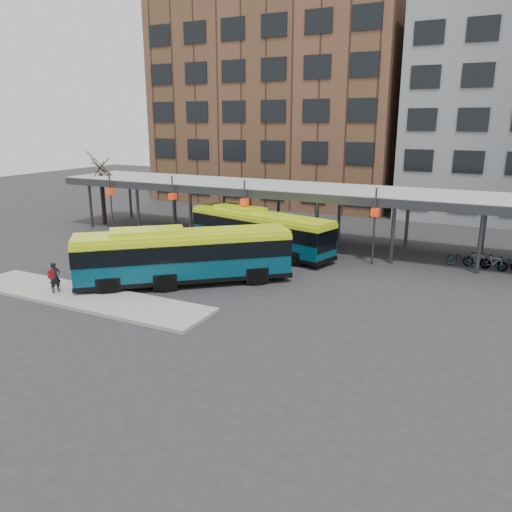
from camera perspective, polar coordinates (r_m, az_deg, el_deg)
The scene contains 9 objects.
ground at distance 25.65m, azimuth -5.42°, elevation -4.68°, with size 120.00×120.00×0.00m, color #28282B.
boarding_island at distance 26.72m, azimuth -19.00°, elevation -4.45°, with size 14.00×3.00×0.18m, color gray.
canopy at distance 36.03m, azimuth 5.23°, elevation 7.50°, with size 40.00×6.53×4.80m.
tree at distance 45.19m, azimuth -17.11°, elevation 6.56°, with size 1.64×1.64×5.60m.
building_brick at distance 57.24m, azimuth 2.99°, elevation 17.48°, with size 26.00×14.00×22.00m, color brown.
bus_front at distance 27.39m, azimuth -8.31°, elevation 0.14°, with size 10.42×9.26×3.18m.
bus_rear at distance 33.73m, azimuth 0.38°, elevation 2.98°, with size 11.10×5.06×3.00m.
pedestrian at distance 27.45m, azimuth -22.01°, elevation -2.26°, with size 0.56×0.67×1.58m.
bike_rack at distance 33.48m, azimuth 26.78°, elevation -0.71°, with size 6.20×1.35×0.98m.
Camera 1 is at (12.83, -20.44, 8.69)m, focal length 35.00 mm.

